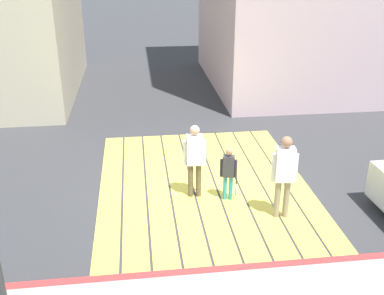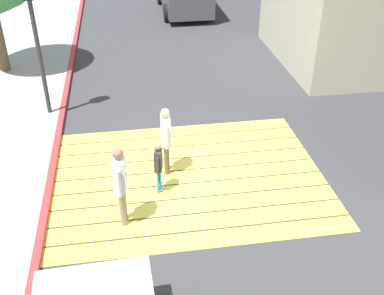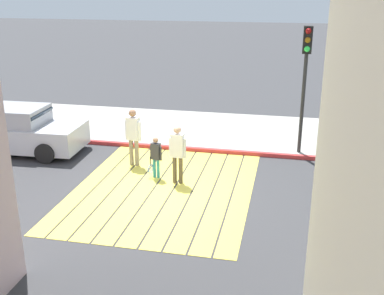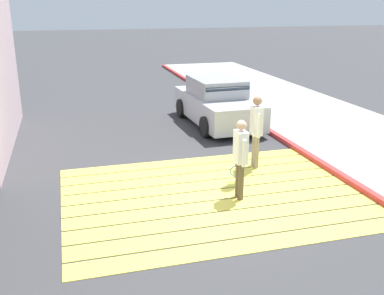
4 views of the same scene
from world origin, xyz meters
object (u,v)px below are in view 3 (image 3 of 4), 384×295
object	(u,v)px
car_parked_near_curb	(19,131)
traffic_light_corner	(306,65)
pedestrian_adult_trailing	(133,133)
pedestrian_adult_lead	(177,150)
pedestrian_child_with_racket	(156,155)

from	to	relation	value
car_parked_near_curb	traffic_light_corner	distance (m)	9.77
traffic_light_corner	pedestrian_adult_trailing	world-z (taller)	traffic_light_corner
pedestrian_adult_lead	pedestrian_adult_trailing	distance (m)	2.00
pedestrian_adult_lead	pedestrian_adult_trailing	world-z (taller)	pedestrian_adult_trailing
pedestrian_adult_trailing	pedestrian_child_with_racket	bearing A→B (deg)	49.01
car_parked_near_curb	traffic_light_corner	xyz separation A→B (m)	(-1.58, 9.36, 2.30)
car_parked_near_curb	pedestrian_adult_lead	distance (m)	6.12
pedestrian_adult_lead	pedestrian_adult_trailing	bearing A→B (deg)	-122.77
pedestrian_adult_trailing	pedestrian_adult_lead	bearing A→B (deg)	57.23
car_parked_near_curb	pedestrian_child_with_racket	world-z (taller)	car_parked_near_curb
traffic_light_corner	pedestrian_adult_lead	xyz separation A→B (m)	(3.09, -3.43, -2.03)
traffic_light_corner	pedestrian_adult_lead	world-z (taller)	traffic_light_corner
traffic_light_corner	pedestrian_adult_lead	size ratio (longest dim) A/B	2.46
traffic_light_corner	pedestrian_child_with_racket	bearing A→B (deg)	-55.64
pedestrian_adult_trailing	car_parked_near_curb	bearing A→B (deg)	-95.75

